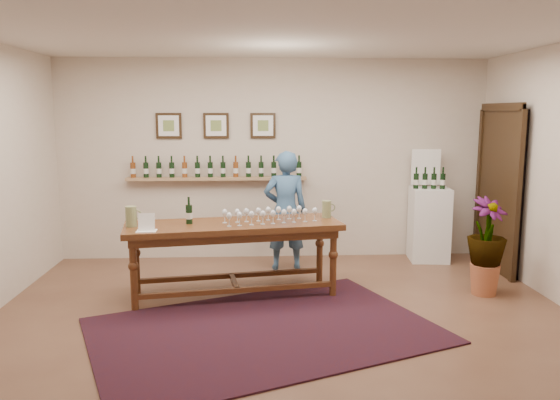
{
  "coord_description": "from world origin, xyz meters",
  "views": [
    {
      "loc": [
        -0.31,
        -5.18,
        2.07
      ],
      "look_at": [
        0.0,
        0.8,
        1.1
      ],
      "focal_mm": 35.0,
      "sensor_mm": 36.0,
      "label": 1
    }
  ],
  "objects_px": {
    "potted_plant": "(486,246)",
    "person": "(285,211)",
    "tasting_table": "(234,234)",
    "display_pedestal": "(429,224)"
  },
  "relations": [
    {
      "from": "potted_plant",
      "to": "person",
      "type": "xyz_separation_m",
      "value": [
        -2.21,
        1.16,
        0.22
      ]
    },
    {
      "from": "tasting_table",
      "to": "potted_plant",
      "type": "distance_m",
      "value": 2.86
    },
    {
      "from": "person",
      "to": "potted_plant",
      "type": "bearing_deg",
      "value": 149.04
    },
    {
      "from": "potted_plant",
      "to": "tasting_table",
      "type": "bearing_deg",
      "value": 177.89
    },
    {
      "from": "display_pedestal",
      "to": "person",
      "type": "relative_size",
      "value": 0.65
    },
    {
      "from": "tasting_table",
      "to": "potted_plant",
      "type": "bearing_deg",
      "value": -11.28
    },
    {
      "from": "tasting_table",
      "to": "person",
      "type": "xyz_separation_m",
      "value": [
        0.65,
        1.05,
        0.07
      ]
    },
    {
      "from": "tasting_table",
      "to": "person",
      "type": "distance_m",
      "value": 1.24
    },
    {
      "from": "tasting_table",
      "to": "display_pedestal",
      "type": "distance_m",
      "value": 3.03
    },
    {
      "from": "tasting_table",
      "to": "potted_plant",
      "type": "xyz_separation_m",
      "value": [
        2.86,
        -0.11,
        -0.15
      ]
    }
  ]
}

